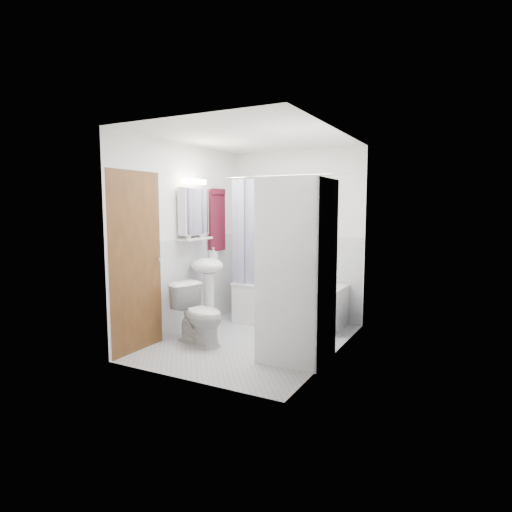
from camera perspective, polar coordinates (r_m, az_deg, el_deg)
The scene contains 20 objects.
floor at distance 5.23m, azimuth -0.47°, elevation -11.32°, with size 2.60×2.60×0.00m, color silver.
room_walls at distance 4.98m, azimuth -0.49°, elevation 5.17°, with size 2.60×2.60×2.60m.
wainscot at distance 5.34m, azimuth 1.02°, elevation -4.32°, with size 1.98×2.58×2.58m.
door at distance 5.11m, azimuth -12.89°, elevation -0.44°, with size 0.05×2.00×2.00m.
bathtub at distance 5.92m, azimuth 4.53°, elevation -6.12°, with size 1.48×0.70×0.56m.
tub_spout at distance 6.05m, azimuth 7.56°, elevation -0.37°, with size 0.04×0.04×0.12m, color silver.
curtain_rod at distance 5.52m, azimuth 3.48°, elevation 10.62°, with size 0.02×0.02×1.66m, color silver.
shower_curtain at distance 5.72m, azimuth -0.71°, elevation 2.98°, with size 0.55×0.02×1.45m.
sink at distance 5.59m, azimuth -6.47°, elevation -2.78°, with size 0.44×0.37×1.04m.
medicine_cabinet at distance 5.55m, azimuth -8.28°, elevation 6.06°, with size 0.13×0.50×0.71m.
shelf at distance 5.56m, azimuth -8.10°, elevation 2.29°, with size 0.18×0.54×0.03m, color silver.
shower_caddy at distance 6.00m, azimuth 8.02°, elevation 2.12°, with size 0.22×0.06×0.02m, color silver.
towel at distance 6.06m, azimuth -5.23°, elevation 4.94°, with size 0.07×0.37×0.88m.
washer_dryer at distance 4.49m, azimuth 5.46°, elevation -1.93°, with size 0.70×0.69×1.89m.
toilet at distance 5.11m, azimuth -7.56°, elevation -7.77°, with size 0.40×0.71×0.69m, color white.
soap_pump at distance 5.60m, azimuth -5.67°, elevation -0.22°, with size 0.08×0.17×0.08m, color gray.
shelf_bottle at distance 5.43m, azimuth -9.04°, elevation 2.68°, with size 0.07×0.18×0.07m, color gray.
shelf_cup at distance 5.65m, azimuth -7.39°, elevation 3.01°, with size 0.10×0.09×0.10m, color gray.
shampoo_a at distance 5.99m, azimuth 8.14°, elevation 2.84°, with size 0.13×0.17×0.13m, color gray.
shampoo_b at distance 5.95m, azimuth 9.22°, elevation 2.55°, with size 0.08×0.21×0.08m, color #215185.
Camera 1 is at (2.36, -4.39, 1.61)m, focal length 30.00 mm.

